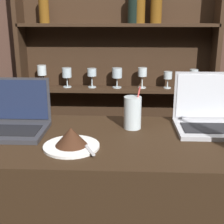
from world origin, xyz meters
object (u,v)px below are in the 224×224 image
Objects in this scene: laptop_near at (13,120)px; laptop_far at (211,117)px; water_glass at (133,113)px; cake_plate at (71,139)px.

laptop_near is 0.86m from laptop_far.
laptop_far is (0.86, 0.07, 0.01)m from laptop_near.
laptop_far is 0.34m from water_glass.
laptop_near is at bearing -173.98° from water_glass.
water_glass is (-0.34, -0.01, 0.02)m from laptop_far.
water_glass is at bearing 6.02° from laptop_near.
water_glass is at bearing -177.84° from laptop_far.
cake_plate is (-0.57, -0.24, -0.02)m from laptop_far.
laptop_near is 0.52m from water_glass.
cake_plate is (0.28, -0.17, -0.01)m from laptop_near.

